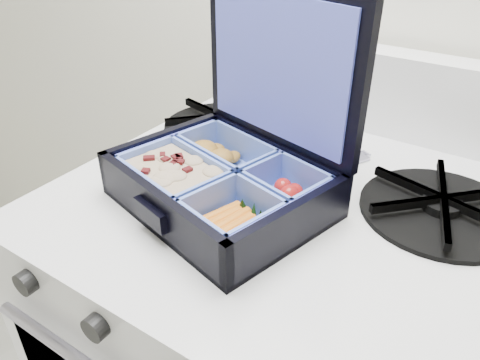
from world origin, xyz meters
The scene contains 4 objects.
bento_box centered at (-0.30, 1.64, 0.83)m, with size 0.24×0.19×0.06m, color black, non-canonical shape.
burner_grate centered at (-0.08, 1.77, 0.81)m, with size 0.19×0.19×0.03m, color black.
burner_grate_rear centered at (-0.43, 1.82, 0.81)m, with size 0.18×0.18×0.02m, color black.
fork centered at (-0.24, 1.77, 0.80)m, with size 0.02×0.16×0.01m, color #A09CB4, non-canonical shape.
Camera 1 is at (-0.03, 1.27, 1.12)m, focal length 35.00 mm.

